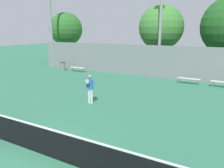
{
  "coord_description": "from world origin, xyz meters",
  "views": [
    {
      "loc": [
        5.42,
        -4.77,
        4.17
      ],
      "look_at": [
        -0.79,
        6.56,
        0.99
      ],
      "focal_mm": 35.0,
      "sensor_mm": 36.0,
      "label": 1
    }
  ],
  "objects_px": {
    "tennis_player": "(90,87)",
    "bench_courtside_near": "(78,68)",
    "tennis_net": "(40,140)",
    "bench_courtside_far": "(189,79)",
    "light_pole_far_right": "(161,13)",
    "tree_green_broad": "(66,29)",
    "light_pole_near_left": "(50,12)",
    "trash_bin": "(63,66)",
    "tree_green_tall": "(161,27)"
  },
  "relations": [
    {
      "from": "tennis_player",
      "to": "tree_green_tall",
      "type": "distance_m",
      "value": 13.08
    },
    {
      "from": "tennis_player",
      "to": "light_pole_far_right",
      "type": "xyz_separation_m",
      "value": [
        1.24,
        9.16,
        4.7
      ]
    },
    {
      "from": "tennis_player",
      "to": "bench_courtside_near",
      "type": "bearing_deg",
      "value": 133.5
    },
    {
      "from": "tennis_player",
      "to": "light_pole_near_left",
      "type": "height_order",
      "value": "light_pole_near_left"
    },
    {
      "from": "tennis_player",
      "to": "tree_green_tall",
      "type": "relative_size",
      "value": 0.25
    },
    {
      "from": "bench_courtside_near",
      "to": "light_pole_far_right",
      "type": "relative_size",
      "value": 0.18
    },
    {
      "from": "bench_courtside_far",
      "to": "tennis_net",
      "type": "bearing_deg",
      "value": -101.36
    },
    {
      "from": "bench_courtside_near",
      "to": "tree_green_tall",
      "type": "height_order",
      "value": "tree_green_tall"
    },
    {
      "from": "tennis_player",
      "to": "light_pole_far_right",
      "type": "bearing_deg",
      "value": 84.32
    },
    {
      "from": "tennis_player",
      "to": "bench_courtside_far",
      "type": "distance_m",
      "value": 8.85
    },
    {
      "from": "tennis_net",
      "to": "bench_courtside_far",
      "type": "height_order",
      "value": "tennis_net"
    },
    {
      "from": "tree_green_broad",
      "to": "tennis_net",
      "type": "bearing_deg",
      "value": -52.34
    },
    {
      "from": "tennis_player",
      "to": "light_pole_far_right",
      "type": "height_order",
      "value": "light_pole_far_right"
    },
    {
      "from": "tennis_net",
      "to": "tree_green_broad",
      "type": "relative_size",
      "value": 1.57
    },
    {
      "from": "bench_courtside_far",
      "to": "tree_green_tall",
      "type": "xyz_separation_m",
      "value": [
        -3.91,
        4.83,
        4.07
      ]
    },
    {
      "from": "tree_green_tall",
      "to": "light_pole_near_left",
      "type": "bearing_deg",
      "value": -162.9
    },
    {
      "from": "bench_courtside_near",
      "to": "tree_green_broad",
      "type": "bearing_deg",
      "value": 137.68
    },
    {
      "from": "tree_green_broad",
      "to": "trash_bin",
      "type": "bearing_deg",
      "value": -54.37
    },
    {
      "from": "bench_courtside_near",
      "to": "trash_bin",
      "type": "distance_m",
      "value": 1.9
    },
    {
      "from": "light_pole_near_left",
      "to": "trash_bin",
      "type": "xyz_separation_m",
      "value": [
        2.64,
        -1.35,
        -5.72
      ]
    },
    {
      "from": "tennis_net",
      "to": "tree_green_tall",
      "type": "height_order",
      "value": "tree_green_tall"
    },
    {
      "from": "bench_courtside_near",
      "to": "light_pole_far_right",
      "type": "distance_m",
      "value": 9.75
    },
    {
      "from": "light_pole_far_right",
      "to": "tennis_net",
      "type": "bearing_deg",
      "value": -88.7
    },
    {
      "from": "light_pole_near_left",
      "to": "light_pole_far_right",
      "type": "bearing_deg",
      "value": 0.73
    },
    {
      "from": "tree_green_broad",
      "to": "tennis_player",
      "type": "bearing_deg",
      "value": -45.89
    },
    {
      "from": "tennis_net",
      "to": "bench_courtside_near",
      "type": "distance_m",
      "value": 15.59
    },
    {
      "from": "tennis_player",
      "to": "light_pole_far_right",
      "type": "distance_m",
      "value": 10.37
    },
    {
      "from": "bench_courtside_far",
      "to": "light_pole_near_left",
      "type": "relative_size",
      "value": 0.16
    },
    {
      "from": "bench_courtside_far",
      "to": "light_pole_far_right",
      "type": "relative_size",
      "value": 0.18
    },
    {
      "from": "trash_bin",
      "to": "tree_green_broad",
      "type": "distance_m",
      "value": 7.59
    },
    {
      "from": "tennis_player",
      "to": "bench_courtside_near",
      "type": "distance_m",
      "value": 10.37
    },
    {
      "from": "tennis_net",
      "to": "tennis_player",
      "type": "relative_size",
      "value": 5.98
    },
    {
      "from": "light_pole_far_right",
      "to": "tree_green_tall",
      "type": "xyz_separation_m",
      "value": [
        -0.95,
        3.44,
        -1.18
      ]
    },
    {
      "from": "bench_courtside_near",
      "to": "light_pole_near_left",
      "type": "xyz_separation_m",
      "value": [
        -4.54,
        1.24,
        5.75
      ]
    },
    {
      "from": "bench_courtside_far",
      "to": "bench_courtside_near",
      "type": "bearing_deg",
      "value": 180.0
    },
    {
      "from": "tennis_net",
      "to": "tennis_player",
      "type": "distance_m",
      "value": 5.59
    },
    {
      "from": "tennis_player",
      "to": "bench_courtside_far",
      "type": "height_order",
      "value": "tennis_player"
    },
    {
      "from": "bench_courtside_near",
      "to": "trash_bin",
      "type": "xyz_separation_m",
      "value": [
        -1.9,
        -0.12,
        0.03
      ]
    },
    {
      "from": "bench_courtside_far",
      "to": "light_pole_near_left",
      "type": "distance_m",
      "value": 16.68
    },
    {
      "from": "trash_bin",
      "to": "bench_courtside_far",
      "type": "bearing_deg",
      "value": 0.52
    },
    {
      "from": "tennis_net",
      "to": "light_pole_near_left",
      "type": "height_order",
      "value": "light_pole_near_left"
    },
    {
      "from": "light_pole_far_right",
      "to": "tree_green_broad",
      "type": "height_order",
      "value": "light_pole_far_right"
    },
    {
      "from": "bench_courtside_far",
      "to": "trash_bin",
      "type": "bearing_deg",
      "value": -179.48
    },
    {
      "from": "bench_courtside_far",
      "to": "tree_green_broad",
      "type": "relative_size",
      "value": 0.27
    },
    {
      "from": "bench_courtside_near",
      "to": "bench_courtside_far",
      "type": "height_order",
      "value": "same"
    },
    {
      "from": "trash_bin",
      "to": "tree_green_broad",
      "type": "height_order",
      "value": "tree_green_broad"
    },
    {
      "from": "light_pole_far_right",
      "to": "bench_courtside_far",
      "type": "bearing_deg",
      "value": -25.21
    },
    {
      "from": "trash_bin",
      "to": "tennis_net",
      "type": "bearing_deg",
      "value": -51.54
    },
    {
      "from": "light_pole_near_left",
      "to": "tree_green_broad",
      "type": "relative_size",
      "value": 1.71
    },
    {
      "from": "light_pole_near_left",
      "to": "tree_green_tall",
      "type": "xyz_separation_m",
      "value": [
        11.69,
        3.6,
        -1.69
      ]
    }
  ]
}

